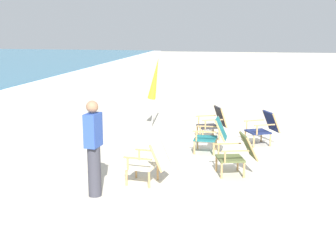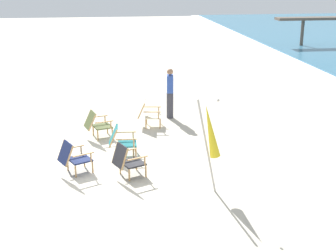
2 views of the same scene
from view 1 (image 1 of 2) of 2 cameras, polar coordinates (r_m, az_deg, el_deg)
ground_plane at (r=11.50m, az=8.49°, el=-2.19°), size 80.00×80.00×0.00m
beach_chair_front_right at (r=11.50m, az=11.63°, el=-0.11°), size 0.83×0.89×0.80m
beach_chair_mid_center at (r=8.47m, az=-2.16°, el=-4.29°), size 0.66×0.79×0.80m
beach_chair_back_right at (r=10.56m, az=5.46°, el=-1.00°), size 0.62×0.74×0.80m
beach_chair_back_left at (r=9.10m, az=8.60°, el=-3.25°), size 0.76×0.87×0.79m
beach_chair_front_left at (r=11.89m, az=5.60°, el=0.51°), size 0.79×0.85×0.82m
umbrella_furled_yellow at (r=12.95m, az=-1.59°, el=5.71°), size 0.34×0.54×2.09m
person_near_chairs at (r=7.85m, az=-9.06°, el=-2.64°), size 0.36×0.23×1.63m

